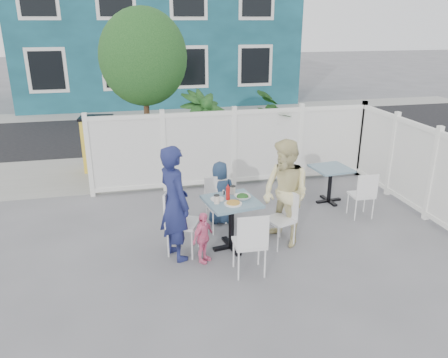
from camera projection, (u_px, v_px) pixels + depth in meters
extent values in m
plane|color=slate|center=(263.00, 236.00, 7.11)|extent=(80.00, 80.00, 0.00)
cube|color=gray|center=(216.00, 165.00, 10.59)|extent=(24.00, 2.60, 0.01)
cube|color=black|center=(192.00, 130.00, 13.98)|extent=(24.00, 5.00, 0.01)
cube|color=gray|center=(180.00, 111.00, 16.82)|extent=(24.00, 1.60, 0.01)
cube|color=#16424D|center=(156.00, 27.00, 18.80)|extent=(11.00, 6.00, 6.00)
cube|color=black|center=(96.00, 69.00, 16.03)|extent=(1.20, 0.04, 1.40)
cube|color=black|center=(203.00, 67.00, 16.86)|extent=(1.20, 0.04, 1.40)
cube|color=white|center=(234.00, 148.00, 9.05)|extent=(5.80, 0.04, 1.40)
cube|color=white|center=(234.00, 112.00, 8.79)|extent=(5.86, 0.08, 0.08)
cube|color=white|center=(234.00, 182.00, 9.31)|extent=(5.86, 0.08, 0.12)
cube|color=white|center=(411.00, 165.00, 8.00)|extent=(0.04, 3.60, 1.40)
cube|color=white|center=(417.00, 125.00, 7.75)|extent=(0.08, 3.66, 0.08)
cube|color=white|center=(405.00, 203.00, 8.26)|extent=(0.08, 3.66, 0.12)
cylinder|color=#382316|center=(148.00, 124.00, 9.39)|extent=(0.12, 0.12, 2.40)
ellipsoid|color=#133B17|center=(143.00, 57.00, 8.91)|extent=(1.80, 1.62, 1.98)
cube|color=gold|center=(98.00, 145.00, 10.01)|extent=(0.71, 0.54, 1.22)
imported|color=#133B17|center=(202.00, 135.00, 9.53)|extent=(1.47, 1.47, 1.90)
imported|color=#133B17|center=(288.00, 132.00, 9.85)|extent=(1.76, 1.93, 1.86)
cube|color=slate|center=(231.00, 201.00, 6.50)|extent=(0.87, 0.87, 0.04)
cylinder|color=black|center=(231.00, 225.00, 6.64)|extent=(0.09, 0.09, 0.73)
cube|color=black|center=(231.00, 246.00, 6.76)|extent=(0.59, 0.18, 0.04)
cube|color=black|center=(231.00, 246.00, 6.76)|extent=(0.18, 0.59, 0.04)
cube|color=slate|center=(331.00, 168.00, 8.23)|extent=(0.73, 0.73, 0.04)
cylinder|color=black|center=(330.00, 185.00, 8.35)|extent=(0.08, 0.08, 0.64)
cube|color=black|center=(328.00, 201.00, 8.46)|extent=(0.52, 0.13, 0.04)
cube|color=black|center=(328.00, 201.00, 8.46)|extent=(0.13, 0.52, 0.04)
cube|color=white|center=(183.00, 223.00, 6.47)|extent=(0.58, 0.59, 0.04)
cube|color=white|center=(169.00, 205.00, 6.42)|extent=(0.22, 0.42, 0.48)
cylinder|color=white|center=(199.00, 233.00, 6.70)|extent=(0.03, 0.03, 0.48)
cylinder|color=white|center=(192.00, 245.00, 6.34)|extent=(0.03, 0.03, 0.48)
cylinder|color=white|center=(176.00, 231.00, 6.77)|extent=(0.03, 0.03, 0.48)
cylinder|color=white|center=(168.00, 242.00, 6.41)|extent=(0.03, 0.03, 0.48)
cube|color=white|center=(280.00, 220.00, 6.71)|extent=(0.49, 0.50, 0.04)
cube|color=white|center=(289.00, 203.00, 6.72)|extent=(0.16, 0.38, 0.42)
cylinder|color=white|center=(278.00, 239.00, 6.57)|extent=(0.02, 0.02, 0.42)
cylinder|color=white|center=(264.00, 231.00, 6.83)|extent=(0.02, 0.02, 0.42)
cylinder|color=white|center=(294.00, 234.00, 6.73)|extent=(0.02, 0.02, 0.42)
cylinder|color=white|center=(280.00, 226.00, 6.99)|extent=(0.02, 0.02, 0.42)
cube|color=white|center=(220.00, 206.00, 7.20)|extent=(0.45, 0.43, 0.04)
cube|color=white|center=(216.00, 189.00, 7.28)|extent=(0.40, 0.08, 0.43)
cylinder|color=white|center=(233.00, 220.00, 7.19)|extent=(0.02, 0.02, 0.43)
cylinder|color=white|center=(213.00, 223.00, 7.08)|extent=(0.02, 0.02, 0.43)
cylinder|color=white|center=(226.00, 212.00, 7.48)|extent=(0.02, 0.02, 0.43)
cylinder|color=white|center=(207.00, 215.00, 7.37)|extent=(0.02, 0.02, 0.43)
cube|color=white|center=(249.00, 243.00, 5.95)|extent=(0.44, 0.42, 0.04)
cube|color=white|center=(253.00, 233.00, 5.68)|extent=(0.43, 0.05, 0.45)
cylinder|color=white|center=(234.00, 253.00, 6.16)|extent=(0.02, 0.02, 0.45)
cylinder|color=white|center=(259.00, 250.00, 6.22)|extent=(0.02, 0.02, 0.45)
cylinder|color=white|center=(239.00, 265.00, 5.84)|extent=(0.02, 0.02, 0.45)
cylinder|color=white|center=(265.00, 263.00, 5.90)|extent=(0.02, 0.02, 0.45)
cube|color=white|center=(361.00, 195.00, 7.70)|extent=(0.39, 0.38, 0.04)
cube|color=white|center=(368.00, 186.00, 7.47)|extent=(0.38, 0.04, 0.41)
cylinder|color=white|center=(348.00, 203.00, 7.89)|extent=(0.02, 0.02, 0.41)
cylinder|color=white|center=(364.00, 202.00, 7.94)|extent=(0.02, 0.02, 0.41)
cylinder|color=white|center=(356.00, 210.00, 7.60)|extent=(0.02, 0.02, 0.41)
cylinder|color=white|center=(373.00, 208.00, 7.66)|extent=(0.02, 0.02, 0.41)
imported|color=navy|center=(175.00, 203.00, 6.23)|extent=(0.62, 0.73, 1.71)
imported|color=#D7C052|center=(285.00, 194.00, 6.64)|extent=(0.90, 0.99, 1.66)
imported|color=navy|center=(220.00, 193.00, 7.42)|extent=(0.56, 0.39, 1.09)
imported|color=pink|center=(203.00, 238.00, 6.25)|extent=(0.45, 0.45, 0.77)
cylinder|color=white|center=(233.00, 204.00, 6.35)|extent=(0.26, 0.26, 0.02)
cylinder|color=white|center=(217.00, 199.00, 6.52)|extent=(0.21, 0.21, 0.01)
imported|color=white|center=(243.00, 197.00, 6.52)|extent=(0.24, 0.24, 0.06)
cylinder|color=beige|center=(217.00, 200.00, 6.36)|extent=(0.08, 0.08, 0.12)
cylinder|color=beige|center=(233.00, 190.00, 6.71)|extent=(0.08, 0.08, 0.12)
cylinder|color=#AF1513|center=(228.00, 193.00, 6.48)|extent=(0.06, 0.06, 0.20)
cylinder|color=white|center=(224.00, 192.00, 6.70)|extent=(0.03, 0.03, 0.07)
cylinder|color=black|center=(224.00, 192.00, 6.70)|extent=(0.03, 0.03, 0.06)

